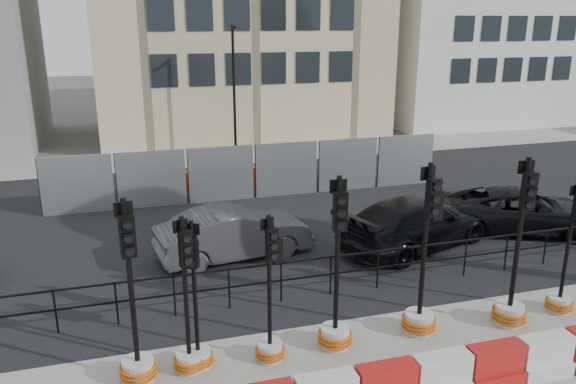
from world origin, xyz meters
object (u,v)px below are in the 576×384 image
object	(u,v)px
traffic_signal_d	(271,327)
traffic_signal_h	(562,286)
car_c	(416,223)
traffic_signal_a	(136,346)

from	to	relation	value
traffic_signal_d	traffic_signal_h	bearing A→B (deg)	-15.63
traffic_signal_d	traffic_signal_h	xyz separation A→B (m)	(6.62, -0.02, -0.08)
traffic_signal_h	car_c	bearing A→B (deg)	92.90
traffic_signal_h	car_c	distance (m)	4.47
traffic_signal_a	car_c	xyz separation A→B (m)	(7.81, 4.23, 0.00)
traffic_signal_a	car_c	bearing A→B (deg)	18.70
traffic_signal_a	car_c	size ratio (longest dim) A/B	0.65
traffic_signal_a	traffic_signal_d	xyz separation A→B (m)	(2.44, -0.04, -0.01)
traffic_signal_h	traffic_signal_a	bearing A→B (deg)	166.24
traffic_signal_h	car_c	world-z (taller)	traffic_signal_h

